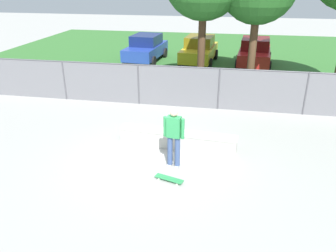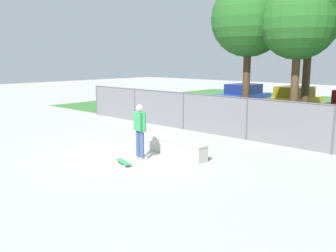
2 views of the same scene
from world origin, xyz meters
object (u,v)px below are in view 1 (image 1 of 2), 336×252
Objects in this scene: concrete_ledge at (177,139)px; skateboard at (169,179)px; skateboarder at (174,136)px; car_red at (255,52)px; car_yellow at (199,50)px; car_blue at (146,48)px.

skateboard is (0.09, -1.96, -0.21)m from concrete_ledge.
concrete_ledge is 4.60× the size of skateboard.
car_red is (2.83, 12.78, -0.17)m from skateboarder.
skateboarder reaches higher than car_yellow.
car_red is (3.39, -0.19, 0.00)m from car_yellow.
car_red reaches higher than concrete_ledge.
concrete_ledge is 11.92m from car_red.
skateboard is at bearing -90.02° from skateboarder.
skateboarder reaches higher than concrete_ledge.
skateboard is (-0.00, -0.72, -0.94)m from skateboarder.
car_red is (2.83, 13.50, 0.77)m from skateboard.
concrete_ledge is 11.75m from car_yellow.
skateboarder reaches higher than car_red.
concrete_ledge is at bearing 92.61° from skateboard.
skateboarder is 0.42× the size of car_yellow.
skateboard is 13.72m from car_yellow.
skateboarder is 13.50m from car_blue.
car_yellow is 3.39m from car_red.
skateboard is 0.19× the size of car_blue.
skateboard is 14.21m from car_blue.
concrete_ledge is 0.88× the size of car_yellow.
car_yellow is (-0.56, 12.97, -0.17)m from skateboarder.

